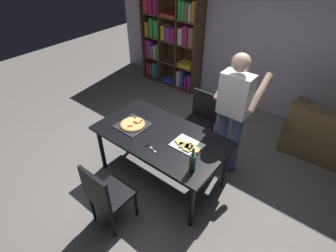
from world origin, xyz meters
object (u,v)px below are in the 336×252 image
at_px(bookshelf, 171,40).
at_px(wine_bottle, 192,163).
at_px(person_serving_pizza, 233,110).
at_px(kitchen_scissors, 150,146).
at_px(pepperoni_pizza_on_tray, 133,125).
at_px(dining_table, 161,139).
at_px(chair_near_camera, 105,194).
at_px(chair_far_side, 200,117).

relative_size(bookshelf, wine_bottle, 6.17).
relative_size(person_serving_pizza, kitchen_scissors, 8.81).
height_order(pepperoni_pizza_on_tray, kitchen_scissors, pepperoni_pizza_on_tray).
distance_m(dining_table, kitchen_scissors, 0.28).
distance_m(chair_near_camera, chair_far_side, 1.91).
relative_size(wine_bottle, kitchen_scissors, 1.59).
xyz_separation_m(chair_far_side, kitchen_scissors, (0.05, -1.21, 0.24)).
bearing_deg(chair_far_side, wine_bottle, -61.51).
bearing_deg(person_serving_pizza, pepperoni_pizza_on_tray, -141.27).
bearing_deg(chair_far_side, chair_near_camera, -90.00).
distance_m(dining_table, wine_bottle, 0.74).
distance_m(chair_far_side, pepperoni_pizza_on_tray, 1.14).
distance_m(chair_near_camera, kitchen_scissors, 0.74).
distance_m(dining_table, person_serving_pizza, 1.00).
bearing_deg(chair_far_side, bookshelf, 140.06).
bearing_deg(chair_near_camera, pepperoni_pizza_on_tray, 115.35).
relative_size(chair_far_side, wine_bottle, 2.85).
distance_m(bookshelf, kitchen_scissors, 3.16).
relative_size(chair_far_side, kitchen_scissors, 4.53).
relative_size(chair_near_camera, bookshelf, 0.46).
bearing_deg(chair_far_side, pepperoni_pizza_on_tray, -111.83).
relative_size(chair_near_camera, pepperoni_pizza_on_tray, 2.33).
bearing_deg(wine_bottle, person_serving_pizza, 93.56).
xyz_separation_m(dining_table, bookshelf, (-1.69, 2.37, 0.29)).
bearing_deg(kitchen_scissors, dining_table, 100.75).
distance_m(chair_far_side, person_serving_pizza, 0.80).
bearing_deg(pepperoni_pizza_on_tray, kitchen_scissors, -21.20).
relative_size(person_serving_pizza, wine_bottle, 5.54).
height_order(chair_near_camera, kitchen_scissors, chair_near_camera).
bearing_deg(pepperoni_pizza_on_tray, chair_near_camera, -64.65).
relative_size(person_serving_pizza, pepperoni_pizza_on_tray, 4.52).
height_order(dining_table, wine_bottle, wine_bottle).
bearing_deg(kitchen_scissors, wine_bottle, -0.70).
height_order(chair_far_side, pepperoni_pizza_on_tray, chair_far_side).
bearing_deg(chair_far_side, dining_table, -90.00).
bearing_deg(chair_near_camera, chair_far_side, 90.00).
xyz_separation_m(chair_near_camera, pepperoni_pizza_on_tray, (-0.41, 0.88, 0.25)).
bearing_deg(pepperoni_pizza_on_tray, chair_far_side, 68.17).
height_order(chair_far_side, bookshelf, bookshelf).
height_order(chair_far_side, person_serving_pizza, person_serving_pizza).
height_order(dining_table, chair_near_camera, chair_near_camera).
xyz_separation_m(chair_far_side, person_serving_pizza, (0.60, -0.22, 0.49)).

